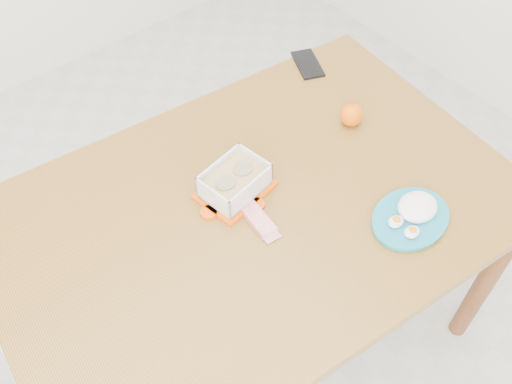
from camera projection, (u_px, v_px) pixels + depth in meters
ground at (226, 324)px, 2.10m from camera, size 3.50×3.50×0.00m
dining_table at (256, 225)px, 1.56m from camera, size 1.45×1.04×0.75m
food_container at (235, 182)px, 1.50m from camera, size 0.21×0.17×0.08m
orange_fruit at (351, 115)px, 1.67m from camera, size 0.07×0.07×0.07m
rice_plate at (413, 214)px, 1.46m from camera, size 0.23×0.23×0.06m
candy_bar at (250, 210)px, 1.48m from camera, size 0.06×0.19×0.02m
smartphone at (308, 64)px, 1.86m from camera, size 0.12×0.16×0.01m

